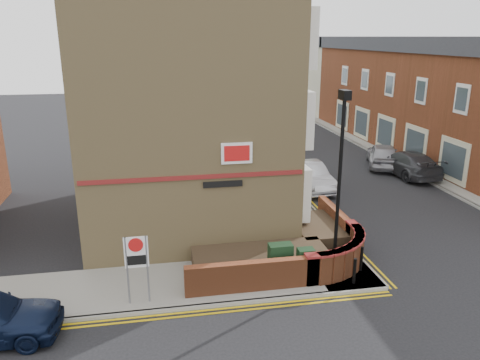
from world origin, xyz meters
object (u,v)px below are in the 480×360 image
object	(u,v)px
zone_sign	(137,258)
silver_car_near	(310,176)
lamppost	(339,185)
utility_cabinet_large	(280,260)

from	to	relation	value
zone_sign	silver_car_near	world-z (taller)	zone_sign
lamppost	utility_cabinet_large	xyz separation A→B (m)	(-1.90, 0.10, -2.62)
lamppost	silver_car_near	xyz separation A→B (m)	(2.33, 9.61, -2.63)
lamppost	utility_cabinet_large	distance (m)	3.24
utility_cabinet_large	silver_car_near	size ratio (longest dim) A/B	0.28
zone_sign	silver_car_near	distance (m)	13.67
utility_cabinet_large	silver_car_near	distance (m)	10.40
zone_sign	silver_car_near	size ratio (longest dim) A/B	0.51
utility_cabinet_large	silver_car_near	xyz separation A→B (m)	(4.23, 9.51, -0.00)
silver_car_near	zone_sign	bearing A→B (deg)	-135.14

